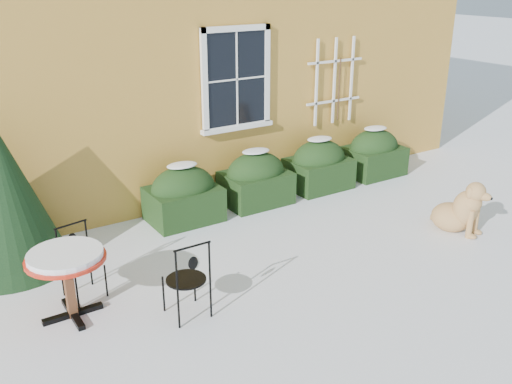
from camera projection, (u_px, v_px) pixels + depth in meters
ground at (301, 286)px, 6.88m from camera, size 80.00×80.00×0.00m
hedge_row at (288, 172)px, 9.57m from camera, size 4.95×0.80×0.91m
evergreen_shrub at (3, 207)px, 7.14m from camera, size 1.64×1.64×1.98m
bistro_table at (66, 263)px, 6.05m from camera, size 0.85×0.85×0.79m
patio_chair_near at (188, 279)px, 6.13m from camera, size 0.44×0.44×0.93m
patio_chair_far at (80, 262)px, 6.55m from camera, size 0.45×0.44×0.87m
dog at (461, 211)px, 8.22m from camera, size 0.65×0.93×0.83m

